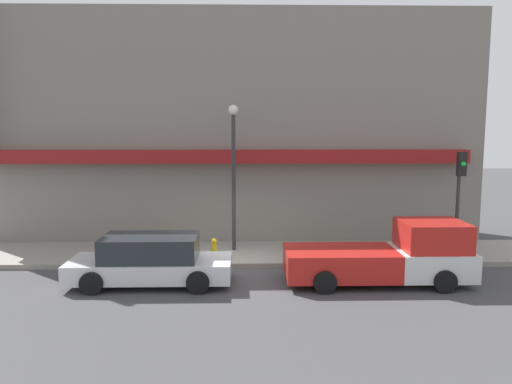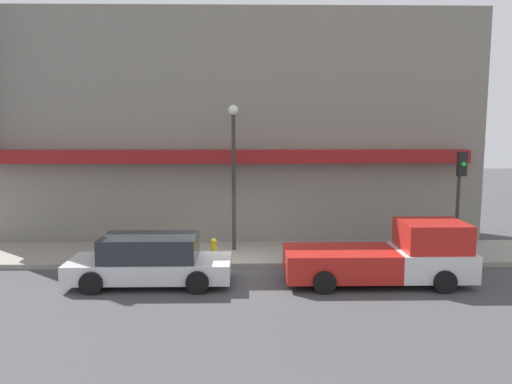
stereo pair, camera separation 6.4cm
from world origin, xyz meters
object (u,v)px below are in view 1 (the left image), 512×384
Objects in this scene: fire_hydrant at (214,249)px; traffic_light at (460,186)px; pickup_truck at (389,256)px; street_lamp at (234,160)px; parked_car at (151,261)px.

fire_hydrant is 8.52m from traffic_light.
pickup_truck is at bearing -22.19° from fire_hydrant.
parked_car is at bearing -124.65° from street_lamp.
fire_hydrant is (1.73, 2.19, -0.18)m from parked_car.
street_lamp is (-4.70, 3.45, 2.66)m from pickup_truck.
fire_hydrant is at bearing 159.18° from pickup_truck.
parked_car is 6.69× the size of fire_hydrant.
traffic_light is at bearing -10.63° from street_lamp.
street_lamp is 1.44× the size of traffic_light.
traffic_light is at bearing 13.07° from parked_car.
street_lamp reaches higher than pickup_truck.
pickup_truck is 1.50× the size of traffic_light.
street_lamp is (0.65, 1.26, 2.94)m from fire_hydrant.
pickup_truck is 7.68× the size of fire_hydrant.
pickup_truck is 6.41m from street_lamp.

